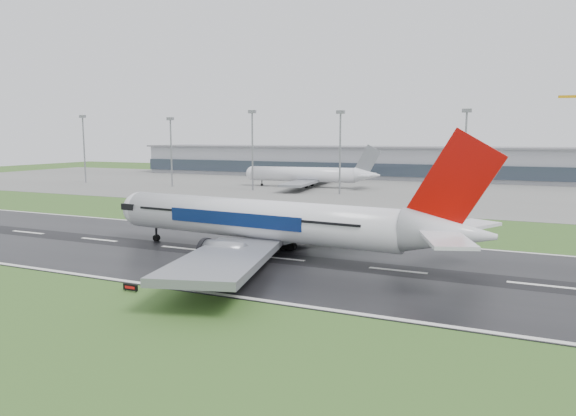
% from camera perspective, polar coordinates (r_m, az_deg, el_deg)
% --- Properties ---
extents(ground, '(520.00, 520.00, 0.00)m').
position_cam_1_polar(ground, '(111.80, -19.82, -3.30)').
color(ground, '#2F551F').
rests_on(ground, ground).
extents(runway, '(400.00, 45.00, 0.10)m').
position_cam_1_polar(runway, '(111.79, -19.82, -3.27)').
color(runway, black).
rests_on(runway, ground).
extents(apron, '(400.00, 130.00, 0.08)m').
position_cam_1_polar(apron, '(218.67, 3.44, 2.34)').
color(apron, slate).
rests_on(apron, ground).
extents(terminal, '(240.00, 36.00, 15.00)m').
position_cam_1_polar(terminal, '(275.00, 7.89, 4.94)').
color(terminal, gray).
rests_on(terminal, ground).
extents(main_airliner, '(75.12, 72.06, 20.69)m').
position_cam_1_polar(main_airliner, '(89.14, -1.01, 1.26)').
color(main_airliner, silver).
rests_on(main_airliner, runway).
extents(parked_airliner, '(62.52, 58.98, 16.83)m').
position_cam_1_polar(parked_airliner, '(214.51, 2.21, 4.51)').
color(parked_airliner, silver).
rests_on(parked_airliner, apron).
extents(runway_sign, '(2.30, 0.75, 1.04)m').
position_cam_1_polar(runway_sign, '(73.79, -16.74, -8.30)').
color(runway_sign, black).
rests_on(runway_sign, ground).
extents(floodmast_0, '(0.64, 0.64, 28.97)m').
position_cam_1_polar(floodmast_0, '(253.85, -21.26, 5.84)').
color(floodmast_0, gray).
rests_on(floodmast_0, ground).
extents(floodmast_1, '(0.64, 0.64, 27.28)m').
position_cam_1_polar(floodmast_1, '(222.70, -12.56, 5.77)').
color(floodmast_1, gray).
rests_on(floodmast_1, ground).
extents(floodmast_2, '(0.64, 0.64, 29.40)m').
position_cam_1_polar(floodmast_2, '(202.43, -3.88, 6.06)').
color(floodmast_2, gray).
rests_on(floodmast_2, ground).
extents(floodmast_3, '(0.64, 0.64, 28.60)m').
position_cam_1_polar(floodmast_3, '(188.54, 5.67, 5.80)').
color(floodmast_3, gray).
rests_on(floodmast_3, ground).
extents(floodmast_4, '(0.64, 0.64, 28.26)m').
position_cam_1_polar(floodmast_4, '(179.72, 18.65, 5.29)').
color(floodmast_4, gray).
rests_on(floodmast_4, ground).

